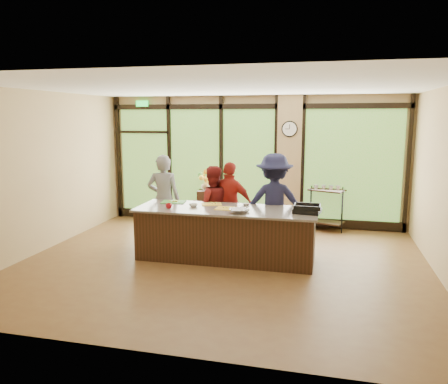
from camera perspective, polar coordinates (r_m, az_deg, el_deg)
The scene contains 24 objects.
floor at distance 7.69m, azimuth -0.25°, elevation -9.33°, with size 7.00×7.00×0.00m, color brown.
ceiling at distance 7.28m, azimuth -0.27°, elevation 13.58°, with size 7.00×7.00×0.00m, color white.
back_wall at distance 10.25m, azimuth 3.77°, elevation 4.08°, with size 7.00×7.00×0.00m, color tan.
left_wall at distance 8.84m, azimuth -22.87°, elevation 2.41°, with size 6.00×6.00×0.00m, color tan.
window_wall at distance 10.19m, azimuth 4.63°, elevation 3.44°, with size 6.90×0.12×3.00m.
island_base at distance 7.84m, azimuth 0.28°, elevation -5.59°, with size 3.10×1.00×0.88m, color #321B10.
countertop at distance 7.73m, azimuth 0.28°, elevation -2.30°, with size 3.20×1.10×0.04m, color gray.
wall_clock at distance 9.96m, azimuth 8.56°, elevation 8.15°, with size 0.36×0.04×0.36m.
cook_left at distance 8.81m, azimuth -7.89°, elevation -0.93°, with size 0.65×0.43×1.79m, color slate.
cook_midleft at distance 8.56m, azimuth -1.58°, elevation -1.84°, with size 0.77×0.60×1.59m, color maroon.
cook_midright at distance 8.54m, azimuth 0.81°, elevation -1.62°, with size 0.97×0.40×1.66m, color maroon.
cook_right at distance 8.25m, azimuth 6.55°, elevation -1.40°, with size 1.20×0.69×1.85m, color #181936.
roasting_pan at distance 7.49m, azimuth 10.81°, elevation -2.41°, with size 0.44×0.34×0.08m, color black.
mixing_bowl at distance 7.35m, azimuth 1.87°, elevation -2.49°, with size 0.30×0.30×0.07m, color silver.
cutting_board_left at distance 8.33m, azimuth -6.62°, elevation -1.29°, with size 0.44×0.33×0.01m, color #439335.
cutting_board_center at distance 8.07m, azimuth -1.64°, elevation -1.60°, with size 0.36×0.27×0.01m, color gold.
cutting_board_right at distance 7.68m, azimuth 0.47°, elevation -2.17°, with size 0.41×0.31×0.01m, color gold.
prep_bowl_near at distance 7.90m, azimuth -4.03°, elevation -1.73°, with size 0.16×0.16×0.05m, color silver.
prep_bowl_mid at distance 7.45m, azimuth 2.84°, elevation -2.44°, with size 0.14×0.14×0.04m, color silver.
prep_bowl_far at distance 8.03m, azimuth 2.88°, elevation -1.59°, with size 0.12×0.12×0.03m, color silver.
red_ramekin at distance 7.78m, azimuth -7.22°, elevation -1.82°, with size 0.11×0.11×0.09m, color #A51019.
flower_stand at distance 10.41m, azimuth -2.30°, elevation -1.94°, with size 0.40×0.40×0.80m, color #321B10.
flower_vase at distance 10.32m, azimuth -2.32°, elevation 0.95°, with size 0.25×0.25×0.26m, color olive.
bar_cart at distance 9.98m, azimuth 13.24°, elevation -1.45°, with size 0.85×0.67×1.03m.
Camera 1 is at (1.74, -7.05, 2.53)m, focal length 35.00 mm.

